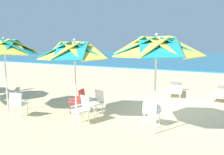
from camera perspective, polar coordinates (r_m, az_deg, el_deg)
ground_plane at (r=9.17m, az=16.04°, el=-7.46°), size 80.00×80.00×0.00m
sea at (r=38.33m, az=23.94°, el=4.36°), size 80.00×36.00×0.10m
surf_foam at (r=20.13m, az=21.73°, el=1.01°), size 80.00×0.70×0.01m
beach_umbrella_0 at (r=6.15m, az=10.87°, el=7.34°), size 2.44×2.44×2.74m
plastic_chair_0 at (r=7.03m, az=9.67°, el=-8.00°), size 0.48×0.50×0.87m
beach_umbrella_1 at (r=7.37m, az=-9.16°, el=6.49°), size 2.31×2.31×2.61m
plastic_chair_1 at (r=8.29m, az=-8.26°, el=-5.37°), size 0.52×0.50×0.87m
plastic_chair_2 at (r=7.23m, az=-7.36°, el=-7.49°), size 0.57×0.59×0.87m
plastic_chair_3 at (r=7.99m, az=-3.79°, el=-5.85°), size 0.57×0.59×0.87m
beach_umbrella_2 at (r=8.91m, az=-25.08°, el=6.67°), size 2.30×2.30×2.68m
plastic_chair_4 at (r=8.34m, az=-22.13°, el=-5.87°), size 0.54×0.56×0.87m
sun_lounger_0 at (r=11.45m, az=25.57°, el=-3.32°), size 0.86×2.20×0.62m
sun_lounger_1 at (r=11.68m, az=15.32°, el=-2.54°), size 0.92×2.21×0.62m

